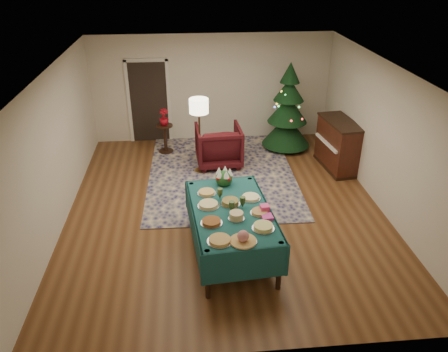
{
  "coord_description": "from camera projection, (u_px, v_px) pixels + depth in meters",
  "views": [
    {
      "loc": [
        -0.69,
        -7.28,
        4.51
      ],
      "look_at": [
        -0.09,
        -0.74,
        1.06
      ],
      "focal_mm": 35.0,
      "sensor_mm": 36.0,
      "label": 1
    }
  ],
  "objects": [
    {
      "name": "platter_3",
      "position": [
        211.0,
        222.0,
        6.53
      ],
      "size": [
        0.33,
        0.33,
        0.06
      ],
      "color": "silver",
      "rests_on": "buffet_table"
    },
    {
      "name": "rug",
      "position": [
        221.0,
        173.0,
        9.8
      ],
      "size": [
        3.3,
        4.27,
        0.02
      ],
      "primitive_type": "cube",
      "rotation": [
        0.0,
        0.0,
        -0.02
      ],
      "color": "#141349",
      "rests_on": "ground"
    },
    {
      "name": "room_shell",
      "position": [
        225.0,
        143.0,
        7.94
      ],
      "size": [
        7.0,
        7.0,
        7.0
      ],
      "color": "#593319",
      "rests_on": "ground"
    },
    {
      "name": "gift_box",
      "position": [
        265.0,
        208.0,
        6.82
      ],
      "size": [
        0.15,
        0.15,
        0.11
      ],
      "primitive_type": "cube",
      "rotation": [
        0.0,
        0.0,
        0.08
      ],
      "color": "#F6448D",
      "rests_on": "buffet_table"
    },
    {
      "name": "armchair",
      "position": [
        219.0,
        144.0,
        10.0
      ],
      "size": [
        1.05,
        0.99,
        1.03
      ],
      "primitive_type": "imported",
      "rotation": [
        0.0,
        0.0,
        3.2
      ],
      "color": "#3F0D12",
      "rests_on": "ground"
    },
    {
      "name": "platter_9",
      "position": [
        207.0,
        192.0,
        7.33
      ],
      "size": [
        0.32,
        0.32,
        0.05
      ],
      "color": "silver",
      "rests_on": "buffet_table"
    },
    {
      "name": "platter_8",
      "position": [
        251.0,
        197.0,
        7.18
      ],
      "size": [
        0.33,
        0.33,
        0.05
      ],
      "color": "silver",
      "rests_on": "buffet_table"
    },
    {
      "name": "platter_2",
      "position": [
        263.0,
        227.0,
        6.41
      ],
      "size": [
        0.33,
        0.33,
        0.07
      ],
      "color": "silver",
      "rests_on": "buffet_table"
    },
    {
      "name": "goblet_1",
      "position": [
        243.0,
        202.0,
        6.89
      ],
      "size": [
        0.09,
        0.09,
        0.2
      ],
      "color": "#2D471E",
      "rests_on": "buffet_table"
    },
    {
      "name": "platter_5",
      "position": [
        260.0,
        212.0,
        6.78
      ],
      "size": [
        0.29,
        0.29,
        0.05
      ],
      "color": "silver",
      "rests_on": "buffet_table"
    },
    {
      "name": "christmas_tree",
      "position": [
        288.0,
        111.0,
        10.63
      ],
      "size": [
        1.22,
        1.22,
        2.16
      ],
      "color": "black",
      "rests_on": "ground"
    },
    {
      "name": "side_table",
      "position": [
        165.0,
        139.0,
        10.68
      ],
      "size": [
        0.4,
        0.4,
        0.71
      ],
      "color": "black",
      "rests_on": "ground"
    },
    {
      "name": "goblet_2",
      "position": [
        232.0,
        207.0,
        6.77
      ],
      "size": [
        0.09,
        0.09,
        0.2
      ],
      "color": "#2D471E",
      "rests_on": "buffet_table"
    },
    {
      "name": "piano",
      "position": [
        338.0,
        145.0,
        9.84
      ],
      "size": [
        0.75,
        1.37,
        1.13
      ],
      "color": "black",
      "rests_on": "ground"
    },
    {
      "name": "potted_plant",
      "position": [
        164.0,
        121.0,
        10.46
      ],
      "size": [
        0.23,
        0.4,
        0.23
      ],
      "primitive_type": "imported",
      "color": "#9E0B18",
      "rests_on": "side_table"
    },
    {
      "name": "platter_6",
      "position": [
        208.0,
        205.0,
        6.97
      ],
      "size": [
        0.35,
        0.35,
        0.06
      ],
      "color": "silver",
      "rests_on": "buffet_table"
    },
    {
      "name": "doorway",
      "position": [
        149.0,
        100.0,
        11.0
      ],
      "size": [
        1.08,
        0.04,
        2.16
      ],
      "color": "black",
      "rests_on": "ground"
    },
    {
      "name": "platter_7",
      "position": [
        230.0,
        202.0,
        7.01
      ],
      "size": [
        0.32,
        0.32,
        0.08
      ],
      "color": "silver",
      "rests_on": "buffet_table"
    },
    {
      "name": "floor_lamp",
      "position": [
        199.0,
        111.0,
        9.26
      ],
      "size": [
        0.41,
        0.41,
        1.7
      ],
      "color": "#A57F3F",
      "rests_on": "ground"
    },
    {
      "name": "platter_0",
      "position": [
        220.0,
        240.0,
        6.13
      ],
      "size": [
        0.36,
        0.36,
        0.05
      ],
      "color": "silver",
      "rests_on": "buffet_table"
    },
    {
      "name": "napkin_stack",
      "position": [
        267.0,
        217.0,
        6.66
      ],
      "size": [
        0.18,
        0.18,
        0.04
      ],
      "primitive_type": "cube",
      "rotation": [
        0.0,
        0.0,
        0.08
      ],
      "color": "#D83CA4",
      "rests_on": "buffet_table"
    },
    {
      "name": "platter_4",
      "position": [
        236.0,
        216.0,
        6.63
      ],
      "size": [
        0.25,
        0.25,
        0.11
      ],
      "color": "silver",
      "rests_on": "buffet_table"
    },
    {
      "name": "platter_1",
      "position": [
        243.0,
        238.0,
        6.1
      ],
      "size": [
        0.39,
        0.39,
        0.18
      ],
      "color": "silver",
      "rests_on": "buffet_table"
    },
    {
      "name": "centerpiece",
      "position": [
        224.0,
        177.0,
        7.55
      ],
      "size": [
        0.3,
        0.3,
        0.35
      ],
      "color": "#1E4C1E",
      "rests_on": "buffet_table"
    },
    {
      "name": "goblet_0",
      "position": [
        220.0,
        194.0,
        7.13
      ],
      "size": [
        0.09,
        0.09,
        0.2
      ],
      "color": "#2D471E",
      "rests_on": "buffet_table"
    },
    {
      "name": "buffet_table",
      "position": [
        231.0,
        219.0,
        6.96
      ],
      "size": [
        1.44,
        2.26,
        0.84
      ],
      "color": "black",
      "rests_on": "ground"
    }
  ]
}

